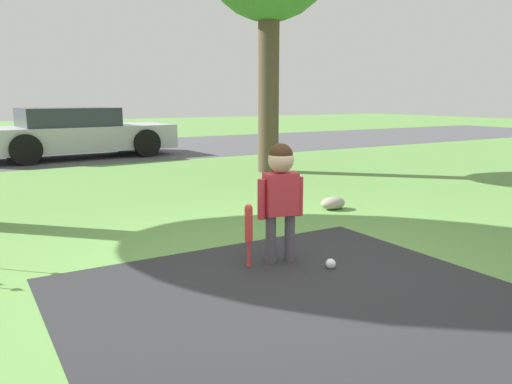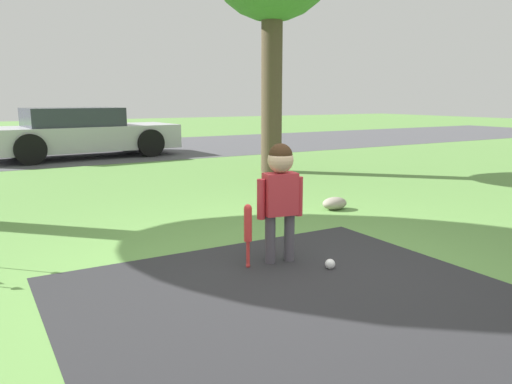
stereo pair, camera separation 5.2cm
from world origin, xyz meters
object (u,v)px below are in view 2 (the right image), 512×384
Objects in this scene: baseball_bat at (248,227)px; sports_ball at (330,264)px; child at (280,186)px; parked_car at (81,133)px.

baseball_bat is 0.74m from sports_ball.
child is 1.89× the size of baseball_bat.
parked_car is at bearing 90.86° from sports_ball.
child is 0.23× the size of parked_car.
baseball_bat is (-0.31, 0.01, -0.31)m from child.
child is 0.76m from sports_ball.
baseball_bat reaches higher than sports_ball.
child is at bearing 125.26° from sports_ball.
parked_car reaches higher than baseball_bat.
parked_car is (0.42, 8.71, 0.21)m from baseball_bat.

